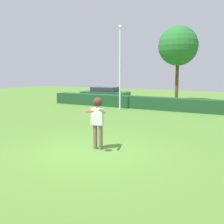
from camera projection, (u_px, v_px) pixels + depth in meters
ground_plane at (91, 151)px, 9.10m from camera, size 60.00×60.00×0.00m
person at (98, 117)px, 9.19m from camera, size 0.67×0.69×1.78m
frisbee at (89, 111)px, 8.57m from camera, size 0.26×0.26×0.03m
lamppost at (120, 63)px, 18.56m from camera, size 0.24×0.24×5.69m
hedge_row at (177, 105)px, 18.22m from camera, size 19.83×0.90×0.85m
parked_car_green at (105, 93)px, 24.19m from camera, size 4.34×2.12×1.25m
oak_tree at (178, 46)px, 23.39m from camera, size 3.40×3.40×6.50m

